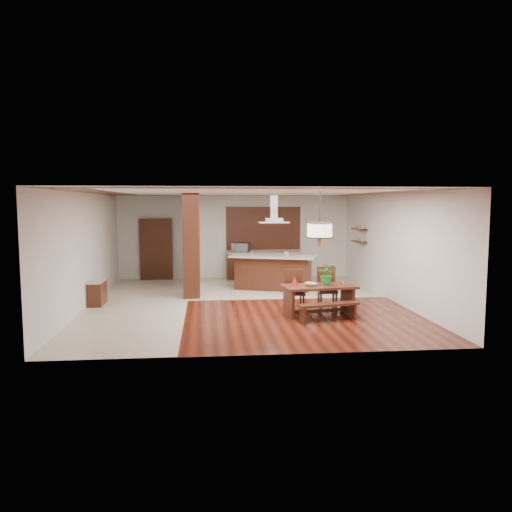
{
  "coord_description": "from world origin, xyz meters",
  "views": [
    {
      "loc": [
        -0.99,
        -12.86,
        2.61
      ],
      "look_at": [
        0.3,
        0.0,
        1.25
      ],
      "focal_mm": 35.0,
      "sensor_mm": 36.0,
      "label": 1
    }
  ],
  "objects": [
    {
      "name": "dining_bench",
      "position": [
        1.71,
        -2.12,
        0.2
      ],
      "size": [
        1.44,
        0.6,
        0.4
      ],
      "primitive_type": null,
      "rotation": [
        0.0,
        0.0,
        0.21
      ],
      "color": "#32170E",
      "rests_on": "ground"
    },
    {
      "name": "soffit_band",
      "position": [
        0.0,
        0.0,
        2.88
      ],
      "size": [
        8.0,
        9.0,
        0.02
      ],
      "primitive_type": "cube",
      "color": "#421F10",
      "rests_on": "room_shell"
    },
    {
      "name": "fruit_bowl",
      "position": [
        1.42,
        -1.57,
        0.74
      ],
      "size": [
        0.32,
        0.32,
        0.06
      ],
      "primitive_type": "imported",
      "rotation": [
        0.0,
        0.0,
        0.24
      ],
      "color": "beige",
      "rests_on": "dining_table"
    },
    {
      "name": "foliage_plant",
      "position": [
        1.84,
        -1.42,
        0.95
      ],
      "size": [
        0.53,
        0.49,
        0.49
      ],
      "primitive_type": "imported",
      "rotation": [
        0.0,
        0.0,
        -0.29
      ],
      "color": "#297C2E",
      "rests_on": "dining_table"
    },
    {
      "name": "rear_counter",
      "position": [
        1.0,
        4.2,
        0.48
      ],
      "size": [
        2.6,
        0.62,
        0.95
      ],
      "color": "#32170E",
      "rests_on": "ground"
    },
    {
      "name": "tile_hallway",
      "position": [
        -2.75,
        0.0,
        0.01
      ],
      "size": [
        2.5,
        9.0,
        0.01
      ],
      "primitive_type": "cube",
      "color": "beige",
      "rests_on": "ground"
    },
    {
      "name": "hallway_console",
      "position": [
        -3.81,
        0.2,
        0.32
      ],
      "size": [
        0.37,
        0.88,
        0.63
      ],
      "primitive_type": "cube",
      "color": "#32170E",
      "rests_on": "ground"
    },
    {
      "name": "kitchen_island",
      "position": [
        1.04,
        2.05,
        0.54
      ],
      "size": [
        2.78,
        1.91,
        1.06
      ],
      "rotation": [
        0.0,
        0.0,
        -0.34
      ],
      "color": "#32170E",
      "rests_on": "ground"
    },
    {
      "name": "shelf_upper",
      "position": [
        3.87,
        2.6,
        1.8
      ],
      "size": [
        0.26,
        0.9,
        0.04
      ],
      "primitive_type": "cube",
      "color": "#32170E",
      "rests_on": "room_shell"
    },
    {
      "name": "microwave",
      "position": [
        0.2,
        4.18,
        1.11
      ],
      "size": [
        0.68,
        0.57,
        0.32
      ],
      "primitive_type": "imported",
      "rotation": [
        0.0,
        0.0,
        -0.36
      ],
      "color": "silver",
      "rests_on": "rear_counter"
    },
    {
      "name": "range_hood",
      "position": [
        1.04,
        2.05,
        2.46
      ],
      "size": [
        0.9,
        0.55,
        0.87
      ],
      "primitive_type": null,
      "color": "silver",
      "rests_on": "room_shell"
    },
    {
      "name": "island_cup",
      "position": [
        1.42,
        1.96,
        1.11
      ],
      "size": [
        0.13,
        0.13,
        0.1
      ],
      "primitive_type": "imported",
      "rotation": [
        0.0,
        0.0,
        0.0
      ],
      "color": "silver",
      "rests_on": "kitchen_island"
    },
    {
      "name": "hallway_doorway",
      "position": [
        -2.7,
        4.4,
        1.05
      ],
      "size": [
        1.1,
        0.2,
        2.1
      ],
      "primitive_type": "cube",
      "color": "#32170E",
      "rests_on": "ground"
    },
    {
      "name": "pendant_lantern",
      "position": [
        1.63,
        -1.52,
        2.25
      ],
      "size": [
        0.64,
        0.64,
        1.31
      ],
      "primitive_type": null,
      "color": "beige",
      "rests_on": "room_shell"
    },
    {
      "name": "gold_ornament",
      "position": [
        2.19,
        -1.55,
        0.75
      ],
      "size": [
        0.07,
        0.07,
        0.09
      ],
      "primitive_type": "cylinder",
      "rotation": [
        0.0,
        0.0,
        0.04
      ],
      "color": "gold",
      "rests_on": "dining_table"
    },
    {
      "name": "partition_pier",
      "position": [
        -1.4,
        1.2,
        1.45
      ],
      "size": [
        0.45,
        1.0,
        2.9
      ],
      "primitive_type": "cube",
      "color": "#32170E",
      "rests_on": "ground"
    },
    {
      "name": "dining_table",
      "position": [
        1.63,
        -1.52,
        0.52
      ],
      "size": [
        1.79,
        1.07,
        0.7
      ],
      "rotation": [
        0.0,
        0.0,
        0.14
      ],
      "color": "#32170E",
      "rests_on": "ground"
    },
    {
      "name": "dining_chair_left",
      "position": [
        1.14,
        -1.06,
        0.5
      ],
      "size": [
        0.45,
        0.45,
        1.01
      ],
      "primitive_type": null,
      "rotation": [
        0.0,
        0.0,
        0.01
      ],
      "color": "#32170E",
      "rests_on": "ground"
    },
    {
      "name": "shelf_lower",
      "position": [
        3.87,
        2.6,
        1.4
      ],
      "size": [
        0.26,
        0.9,
        0.04
      ],
      "primitive_type": "cube",
      "color": "#32170E",
      "rests_on": "room_shell"
    },
    {
      "name": "partition_stub",
      "position": [
        -1.4,
        3.3,
        1.45
      ],
      "size": [
        0.18,
        2.4,
        2.9
      ],
      "primitive_type": "cube",
      "color": "silver",
      "rests_on": "ground"
    },
    {
      "name": "kitchen_window",
      "position": [
        1.0,
        4.46,
        1.75
      ],
      "size": [
        2.6,
        0.08,
        1.5
      ],
      "primitive_type": "cube",
      "color": "#A46631",
      "rests_on": "room_shell"
    },
    {
      "name": "dining_chair_right",
      "position": [
        1.98,
        -0.95,
        0.52
      ],
      "size": [
        0.49,
        0.49,
        1.04
      ],
      "primitive_type": null,
      "rotation": [
        0.0,
        0.0,
        -0.06
      ],
      "color": "#32170E",
      "rests_on": "ground"
    },
    {
      "name": "tile_kitchen",
      "position": [
        1.25,
        2.5,
        0.01
      ],
      "size": [
        5.5,
        4.0,
        0.01
      ],
      "primitive_type": "cube",
      "color": "beige",
      "rests_on": "ground"
    },
    {
      "name": "napkin_cone",
      "position": [
        1.06,
        -1.48,
        0.82
      ],
      "size": [
        0.16,
        0.16,
        0.24
      ],
      "primitive_type": "cone",
      "rotation": [
        0.0,
        0.0,
        -0.05
      ],
      "color": "#AF1E0C",
      "rests_on": "dining_table"
    },
    {
      "name": "room_shell",
      "position": [
        0.0,
        0.0,
        2.06
      ],
      "size": [
        9.0,
        9.04,
        2.92
      ],
      "color": "#3B130A",
      "rests_on": "ground"
    }
  ]
}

